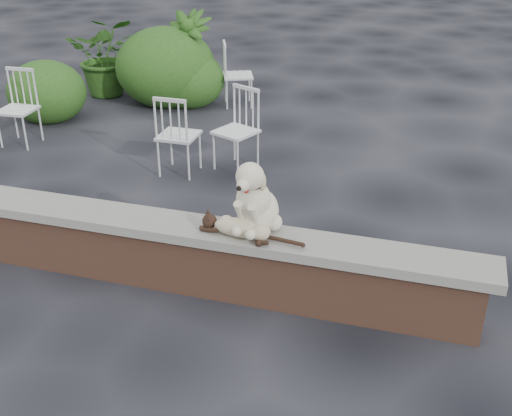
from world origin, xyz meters
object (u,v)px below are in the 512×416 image
(chair_a, at_px, (17,109))
(potted_plant_a, at_px, (107,56))
(dog, at_px, (258,193))
(chair_e, at_px, (238,74))
(cat, at_px, (242,227))
(chair_c, at_px, (178,134))
(chair_b, at_px, (236,130))
(potted_plant_b, at_px, (187,58))

(chair_a, height_order, potted_plant_a, potted_plant_a)
(dog, bearing_deg, chair_e, 121.03)
(cat, relative_size, chair_c, 1.06)
(chair_c, relative_size, chair_e, 1.00)
(chair_c, xyz_separation_m, potted_plant_a, (-2.24, 2.51, 0.14))
(chair_b, bearing_deg, dog, -45.20)
(cat, bearing_deg, chair_b, 120.53)
(dog, height_order, potted_plant_b, potted_plant_b)
(chair_b, xyz_separation_m, potted_plant_a, (-2.82, 2.22, 0.14))
(chair_c, distance_m, potted_plant_b, 2.66)
(chair_b, height_order, potted_plant_a, potted_plant_a)
(chair_c, bearing_deg, cat, 123.22)
(chair_a, xyz_separation_m, chair_b, (2.86, 0.04, 0.00))
(chair_c, bearing_deg, potted_plant_a, -48.59)
(dog, xyz_separation_m, chair_b, (-0.96, 2.35, -0.42))
(cat, relative_size, chair_a, 1.06)
(dog, distance_m, potted_plant_a, 5.93)
(cat, distance_m, chair_c, 2.65)
(cat, relative_size, chair_b, 1.06)
(chair_a, distance_m, chair_e, 3.16)
(dog, relative_size, potted_plant_a, 0.50)
(dog, xyz_separation_m, chair_e, (-1.67, 4.62, -0.42))
(dog, distance_m, chair_b, 2.57)
(potted_plant_a, bearing_deg, chair_c, -48.28)
(chair_e, bearing_deg, potted_plant_b, 72.67)
(chair_c, xyz_separation_m, chair_a, (-2.28, 0.25, 0.00))
(potted_plant_a, xyz_separation_m, potted_plant_b, (1.34, -0.01, 0.06))
(cat, distance_m, chair_b, 2.65)
(potted_plant_b, bearing_deg, chair_c, -70.31)
(chair_b, relative_size, potted_plant_a, 0.77)
(chair_c, relative_size, potted_plant_b, 0.70)
(potted_plant_a, bearing_deg, chair_a, -91.15)
(cat, bearing_deg, potted_plant_a, 139.25)
(cat, relative_size, chair_e, 1.06)
(chair_b, bearing_deg, chair_c, -130.47)
(dog, distance_m, chair_a, 4.48)
(dog, relative_size, chair_a, 0.65)
(cat, xyz_separation_m, chair_a, (-3.74, 2.46, -0.19))
(chair_e, bearing_deg, chair_b, 175.13)
(dog, relative_size, chair_e, 0.65)
(chair_e, bearing_deg, cat, 176.17)
(chair_a, relative_size, potted_plant_a, 0.77)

